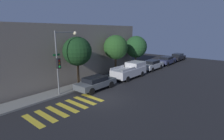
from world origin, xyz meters
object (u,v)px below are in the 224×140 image
object	(u,v)px
pickup_truck	(130,70)
tree_near_corner	(77,51)
sedan_near_corner	(96,83)
tree_midblock	(116,47)
traffic_light_pole	(62,55)
sedan_tail_of_row	(178,57)
sedan_middle	(152,65)
tree_far_end	(136,47)
sedan_far_end	(167,60)

from	to	relation	value
pickup_truck	tree_near_corner	xyz separation A→B (m)	(-6.86, 1.84, 2.85)
sedan_near_corner	tree_midblock	distance (m)	6.50
traffic_light_pole	sedan_tail_of_row	size ratio (longest dim) A/B	1.31
traffic_light_pole	pickup_truck	world-z (taller)	traffic_light_pole
sedan_middle	tree_near_corner	world-z (taller)	tree_near_corner
traffic_light_pole	tree_far_end	world-z (taller)	traffic_light_pole
sedan_far_end	sedan_tail_of_row	xyz separation A→B (m)	(5.35, 0.00, -0.01)
pickup_truck	sedan_far_end	distance (m)	11.27
sedan_far_end	tree_midblock	world-z (taller)	tree_midblock
sedan_far_end	sedan_tail_of_row	size ratio (longest dim) A/B	0.97
sedan_tail_of_row	traffic_light_pole	bearing A→B (deg)	177.16
tree_near_corner	tree_midblock	xyz separation A→B (m)	(6.15, 0.00, -0.04)
tree_midblock	sedan_tail_of_row	bearing A→B (deg)	-6.07
tree_near_corner	tree_far_end	size ratio (longest dim) A/B	1.04
tree_midblock	sedan_middle	bearing A→B (deg)	-15.78
tree_midblock	tree_far_end	distance (m)	4.78
sedan_far_end	tree_midblock	xyz separation A→B (m)	(-11.98, 1.84, 3.00)
sedan_tail_of_row	tree_midblock	world-z (taller)	tree_midblock
sedan_near_corner	sedan_tail_of_row	distance (m)	22.76
sedan_near_corner	sedan_middle	world-z (taller)	sedan_middle
tree_midblock	tree_far_end	world-z (taller)	tree_midblock
tree_far_end	sedan_far_end	bearing A→B (deg)	-14.36
sedan_near_corner	sedan_tail_of_row	xyz separation A→B (m)	(22.76, 0.00, 0.03)
sedan_tail_of_row	sedan_middle	bearing A→B (deg)	-180.00
pickup_truck	sedan_far_end	xyz separation A→B (m)	(11.27, -0.00, -0.18)
sedan_near_corner	tree_midblock	size ratio (longest dim) A/B	0.84
sedan_near_corner	sedan_middle	xyz separation A→B (m)	(11.96, 0.00, 0.06)
traffic_light_pole	sedan_near_corner	world-z (taller)	traffic_light_pole
traffic_light_pole	sedan_tail_of_row	distance (m)	25.87
sedan_tail_of_row	tree_midblock	bearing A→B (deg)	173.93
sedan_near_corner	sedan_far_end	xyz separation A→B (m)	(17.41, 0.00, 0.04)
pickup_truck	tree_near_corner	size ratio (longest dim) A/B	0.99
pickup_truck	sedan_near_corner	bearing A→B (deg)	-180.00
tree_far_end	tree_near_corner	bearing A→B (deg)	180.00
pickup_truck	sedan_tail_of_row	bearing A→B (deg)	0.00
tree_midblock	pickup_truck	bearing A→B (deg)	-68.95
sedan_far_end	sedan_tail_of_row	world-z (taller)	sedan_far_end
sedan_middle	sedan_far_end	world-z (taller)	sedan_middle
sedan_far_end	tree_near_corner	world-z (taller)	tree_near_corner
tree_midblock	tree_far_end	bearing A→B (deg)	-0.00
traffic_light_pole	tree_midblock	bearing A→B (deg)	3.91
sedan_tail_of_row	tree_near_corner	distance (m)	23.74
sedan_middle	sedan_far_end	bearing A→B (deg)	0.00
traffic_light_pole	tree_near_corner	bearing A→B (deg)	14.54
sedan_far_end	tree_far_end	size ratio (longest dim) A/B	0.84
sedan_middle	tree_near_corner	distance (m)	13.15
traffic_light_pole	tree_far_end	xyz separation A→B (m)	(13.12, 0.57, -0.20)
sedan_far_end	pickup_truck	bearing A→B (deg)	180.00
pickup_truck	tree_near_corner	world-z (taller)	tree_near_corner
traffic_light_pole	pickup_truck	xyz separation A→B (m)	(9.05, -1.27, -2.74)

